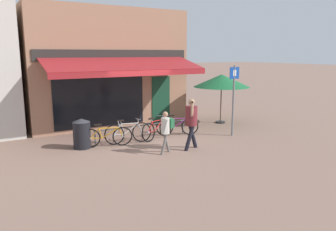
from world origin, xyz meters
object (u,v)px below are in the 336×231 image
at_px(bicycle_silver, 128,133).
at_px(pedestrian_child, 166,127).
at_px(parking_sign, 234,94).
at_px(bicycle_orange, 106,137).
at_px(bicycle_red, 157,129).
at_px(cafe_parasol, 222,81).
at_px(bicycle_purple, 177,126).
at_px(litter_bin, 82,133).
at_px(pedestrian_adult, 191,119).

height_order(bicycle_silver, pedestrian_child, pedestrian_child).
bearing_deg(parking_sign, bicycle_orange, 168.73).
distance_m(bicycle_silver, pedestrian_child, 1.85).
relative_size(bicycle_orange, bicycle_silver, 1.01).
height_order(bicycle_red, cafe_parasol, cafe_parasol).
distance_m(bicycle_silver, bicycle_purple, 2.09).
bearing_deg(bicycle_purple, bicycle_red, -151.27).
relative_size(bicycle_silver, litter_bin, 1.70).
height_order(bicycle_orange, bicycle_red, bicycle_red).
xyz_separation_m(bicycle_orange, parking_sign, (4.72, -0.94, 1.26)).
xyz_separation_m(bicycle_red, parking_sign, (2.74, -1.02, 1.26)).
distance_m(bicycle_orange, cafe_parasol, 6.15).
relative_size(pedestrian_child, cafe_parasol, 0.54).
bearing_deg(bicycle_silver, bicycle_purple, 9.83).
xyz_separation_m(bicycle_orange, bicycle_red, (1.98, 0.08, 0.01)).
bearing_deg(bicycle_orange, cafe_parasol, 26.40).
bearing_deg(pedestrian_adult, bicycle_silver, -41.45).
relative_size(bicycle_silver, bicycle_purple, 1.11).
height_order(pedestrian_adult, litter_bin, pedestrian_adult).
bearing_deg(bicycle_orange, litter_bin, 173.62).
bearing_deg(cafe_parasol, bicycle_orange, -169.04).
bearing_deg(bicycle_silver, pedestrian_adult, -41.28).
xyz_separation_m(bicycle_orange, cafe_parasol, (5.84, 1.13, 1.55)).
distance_m(bicycle_red, parking_sign, 3.18).
distance_m(bicycle_purple, pedestrian_adult, 2.01).
bearing_deg(bicycle_silver, pedestrian_child, -63.95).
bearing_deg(bicycle_orange, bicycle_purple, 18.83).
distance_m(pedestrian_child, litter_bin, 2.89).
relative_size(bicycle_orange, cafe_parasol, 0.69).
bearing_deg(bicycle_purple, bicycle_orange, -153.70).
relative_size(bicycle_red, bicycle_purple, 1.04).
xyz_separation_m(litter_bin, cafe_parasol, (6.58, 0.83, 1.41)).
bearing_deg(bicycle_silver, parking_sign, -7.26).
bearing_deg(parking_sign, pedestrian_adult, -163.86).
relative_size(bicycle_orange, bicycle_red, 1.07).
distance_m(bicycle_red, pedestrian_child, 1.84).
relative_size(pedestrian_child, parking_sign, 0.51).
bearing_deg(parking_sign, pedestrian_child, -168.70).
bearing_deg(bicycle_purple, pedestrian_child, -107.67).
height_order(bicycle_red, litter_bin, litter_bin).
bearing_deg(cafe_parasol, bicycle_purple, -161.82).
xyz_separation_m(pedestrian_adult, pedestrian_child, (-0.94, 0.03, -0.19)).
distance_m(bicycle_silver, litter_bin, 1.60).
bearing_deg(bicycle_red, bicycle_silver, 156.98).
distance_m(bicycle_silver, pedestrian_adult, 2.38).
relative_size(bicycle_orange, pedestrian_child, 1.27).
relative_size(bicycle_purple, parking_sign, 0.58).
xyz_separation_m(bicycle_red, cafe_parasol, (3.86, 1.05, 1.54)).
xyz_separation_m(bicycle_red, bicycle_purple, (0.94, 0.10, -0.01)).
relative_size(bicycle_orange, litter_bin, 1.72).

